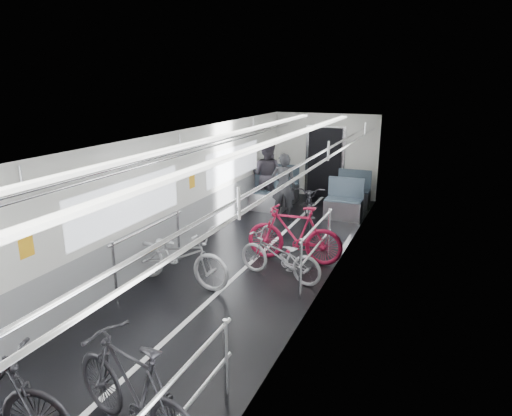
# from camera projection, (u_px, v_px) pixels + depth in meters

# --- Properties ---
(car_shell) EXTENTS (3.02, 14.01, 2.41)m
(car_shell) POSITION_uv_depth(u_px,v_px,m) (255.00, 202.00, 8.46)
(car_shell) COLOR black
(car_shell) RESTS_ON ground
(bike_left_far) EXTENTS (1.95, 0.77, 1.01)m
(bike_left_far) POSITION_uv_depth(u_px,v_px,m) (178.00, 255.00, 7.57)
(bike_left_far) COLOR #A9A9AD
(bike_left_far) RESTS_ON floor
(bike_right_near) EXTENTS (1.88, 0.98, 1.09)m
(bike_right_near) POSITION_uv_depth(u_px,v_px,m) (134.00, 390.00, 4.24)
(bike_right_near) COLOR black
(bike_right_near) RESTS_ON floor
(bike_right_mid) EXTENTS (1.66, 0.85, 0.83)m
(bike_right_mid) POSITION_uv_depth(u_px,v_px,m) (279.00, 256.00, 7.77)
(bike_right_mid) COLOR #A4A4A9
(bike_right_mid) RESTS_ON floor
(bike_right_far) EXTENTS (1.85, 0.63, 1.10)m
(bike_right_far) POSITION_uv_depth(u_px,v_px,m) (294.00, 234.00, 8.48)
(bike_right_far) COLOR #A91437
(bike_right_far) RESTS_ON floor
(bike_aisle) EXTENTS (1.12, 1.94, 0.97)m
(bike_aisle) POSITION_uv_depth(u_px,v_px,m) (310.00, 203.00, 10.81)
(bike_aisle) COLOR black
(bike_aisle) RESTS_ON floor
(person_standing) EXTENTS (0.67, 0.53, 1.63)m
(person_standing) POSITION_uv_depth(u_px,v_px,m) (284.00, 186.00, 11.06)
(person_standing) COLOR black
(person_standing) RESTS_ON floor
(person_seated) EXTENTS (0.87, 0.69, 1.75)m
(person_seated) POSITION_uv_depth(u_px,v_px,m) (267.00, 175.00, 12.05)
(person_seated) COLOR #2F2B32
(person_seated) RESTS_ON floor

